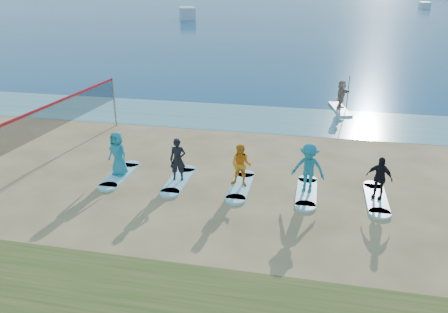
% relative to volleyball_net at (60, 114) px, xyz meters
% --- Properties ---
extents(ground, '(600.00, 600.00, 0.00)m').
position_rel_volleyball_net_xyz_m(ground, '(8.02, -3.24, -1.90)').
color(ground, tan).
rests_on(ground, ground).
extents(shallow_water, '(600.00, 600.00, 0.00)m').
position_rel_volleyball_net_xyz_m(shallow_water, '(8.02, 7.26, -1.90)').
color(shallow_water, teal).
rests_on(shallow_water, ground).
extents(ocean, '(600.00, 600.00, 0.00)m').
position_rel_volleyball_net_xyz_m(ocean, '(8.02, 156.76, -1.90)').
color(ocean, navy).
rests_on(ocean, ground).
extents(volleyball_net, '(0.55, 9.08, 2.50)m').
position_rel_volleyball_net_xyz_m(volleyball_net, '(0.00, 0.00, 0.00)').
color(volleyball_net, gray).
rests_on(volleyball_net, ground).
extents(paddleboard, '(1.31, 3.08, 0.12)m').
position_rel_volleyball_net_xyz_m(paddleboard, '(11.70, 9.82, -1.84)').
color(paddleboard, silver).
rests_on(paddleboard, ground).
extents(paddleboarder, '(1.02, 1.57, 1.62)m').
position_rel_volleyball_net_xyz_m(paddleboarder, '(11.70, 9.82, -0.98)').
color(paddleboarder, tan).
rests_on(paddleboarder, paddleboard).
extents(boat_offshore_a, '(5.13, 7.99, 2.21)m').
position_rel_volleyball_net_xyz_m(boat_offshore_a, '(-15.17, 69.76, -1.90)').
color(boat_offshore_a, silver).
rests_on(boat_offshore_a, ground).
extents(boat_offshore_b, '(2.29, 5.21, 1.73)m').
position_rel_volleyball_net_xyz_m(boat_offshore_b, '(36.67, 113.48, -1.90)').
color(boat_offshore_b, silver).
rests_on(boat_offshore_b, ground).
extents(surfboard_0, '(0.70, 2.20, 0.09)m').
position_rel_volleyball_net_xyz_m(surfboard_0, '(3.10, -1.39, -1.86)').
color(surfboard_0, '#A1F2FA').
rests_on(surfboard_0, ground).
extents(student_0, '(0.97, 0.79, 1.70)m').
position_rel_volleyball_net_xyz_m(student_0, '(3.10, -1.39, -0.96)').
color(student_0, teal).
rests_on(student_0, surfboard_0).
extents(surfboard_1, '(0.70, 2.20, 0.09)m').
position_rel_volleyball_net_xyz_m(surfboard_1, '(5.46, -1.39, -1.86)').
color(surfboard_1, '#A1F2FA').
rests_on(surfboard_1, ground).
extents(student_1, '(0.64, 0.47, 1.60)m').
position_rel_volleyball_net_xyz_m(student_1, '(5.46, -1.39, -1.01)').
color(student_1, black).
rests_on(student_1, surfboard_1).
extents(surfboard_2, '(0.70, 2.20, 0.09)m').
position_rel_volleyball_net_xyz_m(surfboard_2, '(7.82, -1.39, -1.86)').
color(surfboard_2, '#A1F2FA').
rests_on(surfboard_2, ground).
extents(student_2, '(0.81, 0.66, 1.56)m').
position_rel_volleyball_net_xyz_m(student_2, '(7.82, -1.39, -1.03)').
color(student_2, orange).
rests_on(student_2, surfboard_2).
extents(surfboard_3, '(0.70, 2.20, 0.09)m').
position_rel_volleyball_net_xyz_m(surfboard_3, '(10.18, -1.39, -1.86)').
color(surfboard_3, '#A1F2FA').
rests_on(surfboard_3, ground).
extents(student_3, '(1.25, 0.87, 1.78)m').
position_rel_volleyball_net_xyz_m(student_3, '(10.18, -1.39, -0.93)').
color(student_3, teal).
rests_on(student_3, surfboard_3).
extents(surfboard_4, '(0.70, 2.20, 0.09)m').
position_rel_volleyball_net_xyz_m(surfboard_4, '(12.54, -1.39, -1.86)').
color(surfboard_4, '#A1F2FA').
rests_on(surfboard_4, ground).
extents(student_4, '(0.95, 0.68, 1.49)m').
position_rel_volleyball_net_xyz_m(student_4, '(12.54, -1.39, -1.07)').
color(student_4, black).
rests_on(student_4, surfboard_4).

